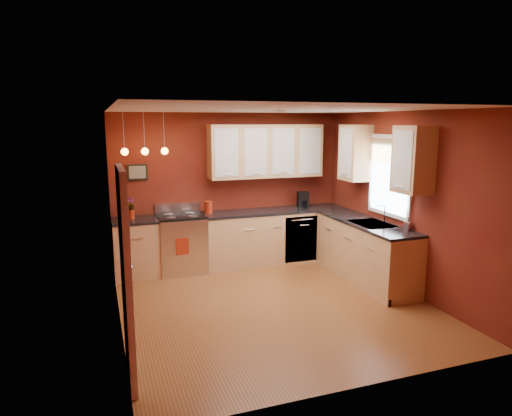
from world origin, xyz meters
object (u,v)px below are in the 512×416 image
object	(u,v)px
soap_pump	(408,224)
coffee_maker	(303,200)
red_canister	(208,207)
gas_range	(182,243)
sink	(372,225)

from	to	relation	value
soap_pump	coffee_maker	bearing A→B (deg)	105.80
red_canister	coffee_maker	xyz separation A→B (m)	(1.76, 0.06, 0.02)
red_canister	soap_pump	bearing A→B (deg)	-41.51
gas_range	soap_pump	bearing A→B (deg)	-35.86
red_canister	coffee_maker	distance (m)	1.76
soap_pump	gas_range	bearing A→B (deg)	144.14
sink	red_canister	xyz separation A→B (m)	(-2.15, 1.54, 0.13)
sink	coffee_maker	world-z (taller)	sink
red_canister	sink	bearing A→B (deg)	-35.67
gas_range	coffee_maker	bearing A→B (deg)	2.59
gas_range	sink	size ratio (longest dim) A/B	1.59
red_canister	soap_pump	size ratio (longest dim) A/B	1.13
soap_pump	sink	bearing A→B (deg)	111.38
red_canister	soap_pump	distance (m)	3.16
sink	soap_pump	size ratio (longest dim) A/B	3.76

